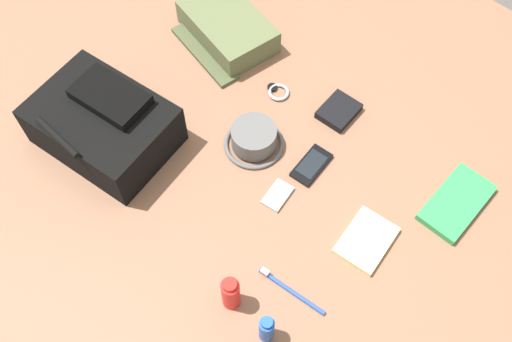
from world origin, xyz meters
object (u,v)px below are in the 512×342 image
object	(u,v)px
toothbrush	(288,289)
toiletry_pouch	(227,28)
wallet	(339,111)
bucket_hat	(254,139)
paperback_novel	(457,203)
backpack	(104,124)
sunscreen_spray	(231,293)
media_player	(279,194)
wristwatch	(278,92)
deodorant_spray	(267,329)
cell_phone	(311,165)
notepad	(366,240)

from	to	relation	value
toothbrush	toiletry_pouch	bearing A→B (deg)	-34.99
wallet	toothbrush	bearing A→B (deg)	112.47
bucket_hat	paperback_novel	distance (m)	0.55
backpack	sunscreen_spray	distance (m)	0.58
backpack	paperback_novel	distance (m)	0.95
sunscreen_spray	media_player	distance (m)	0.31
backpack	toiletry_pouch	bearing A→B (deg)	-86.52
paperback_novel	toothbrush	bearing A→B (deg)	70.74
toiletry_pouch	wristwatch	bearing A→B (deg)	168.59
backpack	toothbrush	bearing A→B (deg)	-178.41
backpack	bucket_hat	xyz separation A→B (m)	(-0.30, -0.26, -0.04)
deodorant_spray	wristwatch	distance (m)	0.70
deodorant_spray	sunscreen_spray	distance (m)	0.11
wallet	cell_phone	bearing A→B (deg)	103.43
media_player	notepad	xyz separation A→B (m)	(-0.25, -0.05, 0.00)
cell_phone	toiletry_pouch	bearing A→B (deg)	-19.47
paperback_novel	cell_phone	bearing A→B (deg)	26.10
toiletry_pouch	deodorant_spray	bearing A→B (deg)	140.46
media_player	toothbrush	bearing A→B (deg)	137.21
wristwatch	notepad	xyz separation A→B (m)	(-0.47, 0.19, 0.00)
toiletry_pouch	paperback_novel	world-z (taller)	toiletry_pouch
paperback_novel	notepad	xyz separation A→B (m)	(0.10, 0.24, -0.00)
backpack	notepad	xyz separation A→B (m)	(-0.70, -0.24, -0.06)
toiletry_pouch	bucket_hat	distance (m)	0.40
toiletry_pouch	backpack	bearing A→B (deg)	93.48
sunscreen_spray	cell_phone	distance (m)	0.43
toiletry_pouch	wristwatch	size ratio (longest dim) A/B	4.55
bucket_hat	toothbrush	size ratio (longest dim) A/B	0.90
paperback_novel	notepad	bearing A→B (deg)	66.58
sunscreen_spray	wallet	world-z (taller)	sunscreen_spray
cell_phone	wristwatch	xyz separation A→B (m)	(0.23, -0.12, -0.00)
sunscreen_spray	wallet	xyz separation A→B (m)	(0.16, -0.60, -0.05)
cell_phone	backpack	bearing A→B (deg)	34.38
wristwatch	notepad	world-z (taller)	notepad
cell_phone	media_player	bearing A→B (deg)	87.79
toiletry_pouch	cell_phone	size ratio (longest dim) A/B	2.56
deodorant_spray	toothbrush	world-z (taller)	deodorant_spray
backpack	deodorant_spray	xyz separation A→B (m)	(-0.68, 0.10, -0.02)
bucket_hat	deodorant_spray	distance (m)	0.52
toiletry_pouch	toothbrush	distance (m)	0.82
toiletry_pouch	paperback_novel	size ratio (longest dim) A/B	1.52
bucket_hat	cell_phone	world-z (taller)	bucket_hat
paperback_novel	notepad	distance (m)	0.26
toothbrush	sunscreen_spray	bearing A→B (deg)	55.39
bucket_hat	deodorant_spray	world-z (taller)	deodorant_spray
paperback_novel	bucket_hat	bearing A→B (deg)	23.98
toiletry_pouch	cell_phone	distance (m)	0.52
toiletry_pouch	sunscreen_spray	distance (m)	0.84
backpack	notepad	distance (m)	0.75
sunscreen_spray	cell_phone	size ratio (longest dim) A/B	0.98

